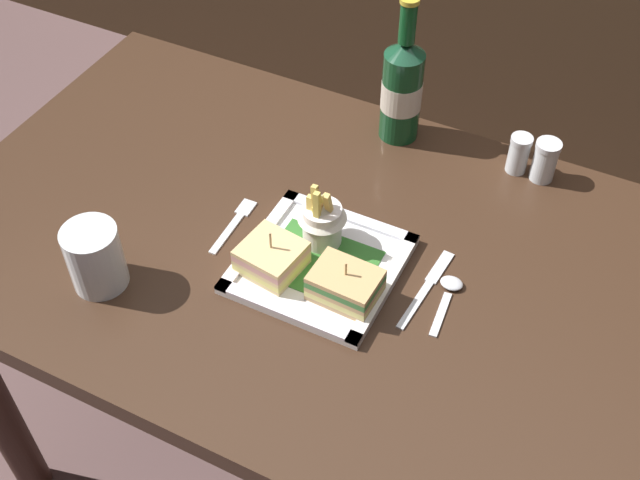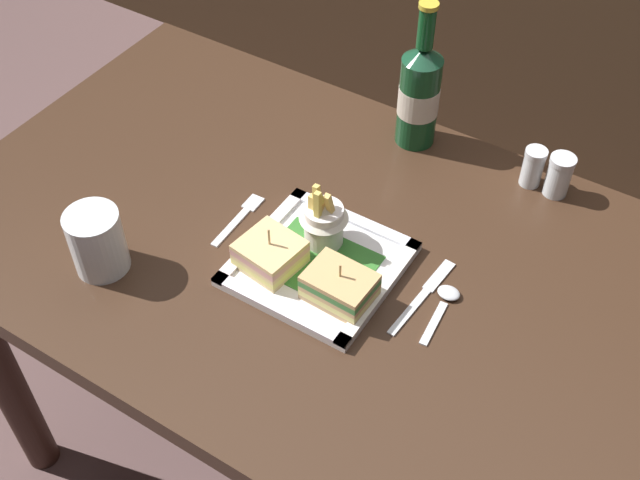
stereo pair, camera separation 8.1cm
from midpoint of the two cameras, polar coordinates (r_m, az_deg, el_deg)
ground_plane at (r=1.89m, az=1.33°, el=-16.16°), size 6.00×6.00×0.00m
dining_table at (r=1.36m, az=1.79°, el=-4.00°), size 1.27×0.76×0.75m
square_plate at (r=1.24m, az=1.78°, el=-1.79°), size 0.24×0.24×0.02m
sandwich_half_left at (r=1.22m, az=-1.66°, el=-1.05°), size 0.10×0.10×0.08m
sandwich_half_right at (r=1.18m, az=3.38°, el=-3.38°), size 0.10×0.08×0.07m
fries_cup at (r=1.23m, az=2.24°, el=1.41°), size 0.08×0.08×0.12m
beer_bottle at (r=1.42m, az=8.81°, el=10.18°), size 0.07×0.07×0.27m
water_glass at (r=1.25m, az=-13.69°, el=-0.41°), size 0.08×0.08×0.11m
fork at (r=1.32m, az=-3.93°, el=1.60°), size 0.03×0.13×0.00m
knife at (r=1.22m, az=9.31°, el=-3.82°), size 0.03×0.17×0.00m
spoon at (r=1.22m, az=10.76°, el=-4.27°), size 0.03×0.12×0.01m
salt_shaker at (r=1.41m, az=16.43°, el=4.80°), size 0.04×0.04×0.07m
pepper_shaker at (r=1.41m, az=18.14°, el=4.17°), size 0.04×0.04×0.08m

